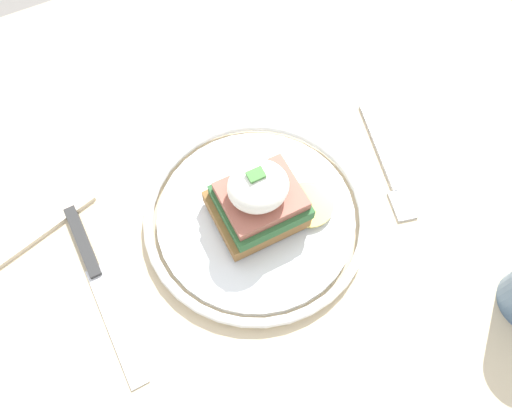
# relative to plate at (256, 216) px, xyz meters

# --- Properties ---
(ground_plane) EXTENTS (6.00, 6.00, 0.00)m
(ground_plane) POSITION_rel_plate_xyz_m (-0.03, -0.01, -0.76)
(ground_plane) COLOR gray
(dining_table) EXTENTS (1.13, 0.82, 0.76)m
(dining_table) POSITION_rel_plate_xyz_m (-0.03, -0.01, -0.12)
(dining_table) COLOR #C6B28E
(dining_table) RESTS_ON ground_plane
(plate) EXTENTS (0.24, 0.24, 0.02)m
(plate) POSITION_rel_plate_xyz_m (0.00, 0.00, 0.00)
(plate) COLOR silver
(plate) RESTS_ON dining_table
(sandwich) EXTENTS (0.12, 0.08, 0.08)m
(sandwich) POSITION_rel_plate_xyz_m (-0.00, 0.00, 0.04)
(sandwich) COLOR olive
(sandwich) RESTS_ON plate
(fork) EXTENTS (0.05, 0.15, 0.00)m
(fork) POSITION_rel_plate_xyz_m (-0.16, 0.01, -0.01)
(fork) COLOR silver
(fork) RESTS_ON dining_table
(knife) EXTENTS (0.02, 0.21, 0.01)m
(knife) POSITION_rel_plate_xyz_m (0.17, -0.02, -0.01)
(knife) COLOR #2D2D2D
(knife) RESTS_ON dining_table
(napkin) EXTENTS (0.17, 0.17, 0.01)m
(napkin) POSITION_rel_plate_xyz_m (0.23, -0.15, -0.00)
(napkin) COLOR beige
(napkin) RESTS_ON dining_table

